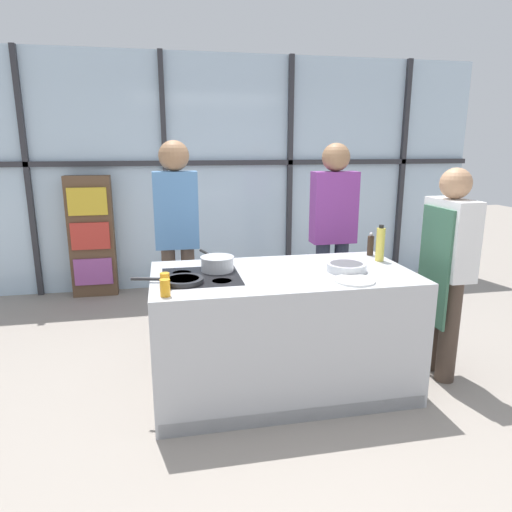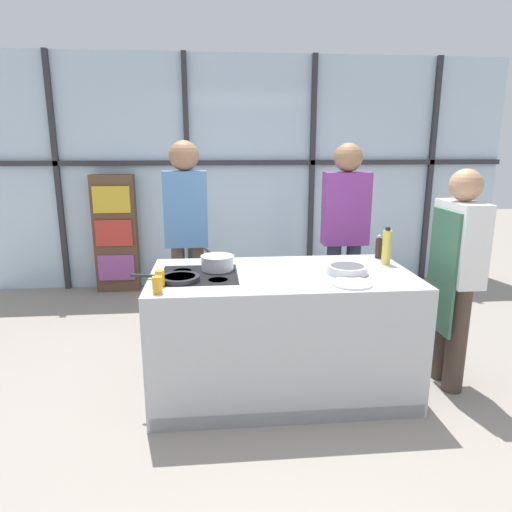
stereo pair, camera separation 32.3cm
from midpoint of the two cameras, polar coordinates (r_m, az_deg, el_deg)
ground_plane at (r=3.53m, az=0.43°, el=-16.02°), size 18.00×18.00×0.00m
back_window_wall at (r=5.74m, az=-5.06°, el=10.20°), size 6.40×0.10×2.80m
bookshelf at (r=5.70m, az=-21.41°, el=2.22°), size 0.51×0.19×1.42m
demo_island at (r=3.33m, az=0.43°, el=-9.42°), size 1.82×0.95×0.89m
chef at (r=3.60m, az=20.42°, el=-0.89°), size 0.23×0.44×1.60m
spectator_far_left at (r=3.95m, az=-12.20°, el=3.45°), size 0.37×0.25×1.79m
spectator_center_left at (r=4.17m, az=7.46°, el=3.67°), size 0.40×0.25×1.77m
frying_pan at (r=3.01m, az=-12.31°, el=-3.03°), size 0.47×0.26×0.03m
saucepan at (r=3.24m, az=-7.73°, el=-0.91°), size 0.24×0.43×0.10m
white_plate at (r=3.01m, az=9.26°, el=-3.07°), size 0.27×0.27×0.01m
mixing_bowl at (r=3.24m, az=8.46°, el=-1.38°), size 0.28×0.28×0.06m
oil_bottle at (r=3.55m, az=12.80°, el=1.44°), size 0.07×0.07×0.28m
pepper_grinder at (r=3.73m, az=11.75°, el=1.34°), size 0.05×0.05×0.19m
juice_glass_near at (r=2.76m, az=-14.62°, el=-3.93°), size 0.06×0.06×0.10m
juice_glass_far at (r=2.89m, az=-14.48°, el=-3.10°), size 0.06×0.06×0.10m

